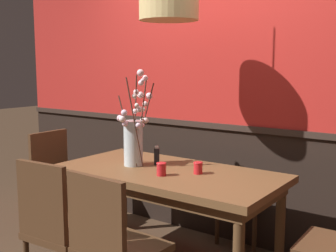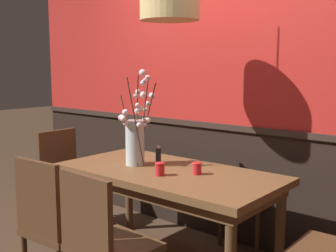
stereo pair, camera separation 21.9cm
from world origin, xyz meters
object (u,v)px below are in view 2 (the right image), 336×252
at_px(chair_far_side_right, 253,186).
at_px(chair_head_west_end, 65,172).
at_px(dining_table, 168,182).
at_px(candle_holder_nearer_edge, 197,168).
at_px(condiment_bottle, 158,156).
at_px(chair_near_side_right, 103,240).
at_px(vase_with_blossoms, 136,137).
at_px(pendant_lamp, 170,4).
at_px(chair_near_side_left, 54,222).
at_px(candle_holder_nearer_center, 160,169).

distance_m(chair_far_side_right, chair_head_west_end, 1.77).
xyz_separation_m(dining_table, chair_far_side_right, (0.28, 0.81, -0.16)).
distance_m(candle_holder_nearer_edge, condiment_bottle, 0.42).
xyz_separation_m(chair_head_west_end, condiment_bottle, (1.12, 0.09, 0.30)).
xyz_separation_m(chair_far_side_right, candle_holder_nearer_edge, (-0.04, -0.77, 0.30)).
distance_m(chair_far_side_right, condiment_bottle, 0.91).
height_order(chair_near_side_right, condiment_bottle, chair_near_side_right).
relative_size(vase_with_blossoms, condiment_bottle, 4.99).
distance_m(dining_table, candle_holder_nearer_edge, 0.28).
height_order(candle_holder_nearer_edge, pendant_lamp, pendant_lamp).
bearing_deg(condiment_bottle, chair_near_side_right, -67.25).
bearing_deg(chair_near_side_right, dining_table, 104.29).
bearing_deg(candle_holder_nearer_edge, chair_far_side_right, 86.80).
bearing_deg(vase_with_blossoms, chair_far_side_right, 54.53).
bearing_deg(chair_near_side_left, candle_holder_nearer_center, 65.31).
bearing_deg(dining_table, vase_with_blossoms, -175.33).
relative_size(chair_near_side_right, pendant_lamp, 1.24).
bearing_deg(chair_head_west_end, candle_holder_nearer_center, -6.68).
height_order(chair_near_side_left, condiment_bottle, chair_near_side_left).
height_order(chair_near_side_right, candle_holder_nearer_edge, chair_near_side_right).
xyz_separation_m(chair_near_side_left, chair_near_side_right, (0.47, 0.00, 0.00)).
bearing_deg(dining_table, candle_holder_nearer_center, -70.66).
height_order(chair_near_side_left, pendant_lamp, pendant_lamp).
xyz_separation_m(dining_table, chair_near_side_left, (-0.26, -0.84, -0.14)).
height_order(chair_far_side_right, condiment_bottle, condiment_bottle).
bearing_deg(candle_holder_nearer_edge, condiment_bottle, 173.38).
xyz_separation_m(vase_with_blossoms, condiment_bottle, (0.14, 0.11, -0.15)).
height_order(chair_head_west_end, condiment_bottle, chair_head_west_end).
height_order(chair_head_west_end, candle_holder_nearer_edge, chair_head_west_end).
distance_m(chair_near_side_left, chair_head_west_end, 1.33).
height_order(dining_table, condiment_bottle, condiment_bottle).
height_order(condiment_bottle, pendant_lamp, pendant_lamp).
distance_m(chair_near_side_left, candle_holder_nearer_center, 0.80).
height_order(chair_far_side_right, chair_near_side_right, chair_near_side_right).
bearing_deg(chair_head_west_end, dining_table, -0.05).
relative_size(candle_holder_nearer_center, candle_holder_nearer_edge, 1.08).
bearing_deg(chair_far_side_right, dining_table, -109.31).
xyz_separation_m(chair_near_side_right, candle_holder_nearer_edge, (0.03, 0.88, 0.27)).
bearing_deg(chair_near_side_right, candle_holder_nearer_edge, 88.17).
bearing_deg(pendant_lamp, chair_near_side_left, -102.99).
height_order(vase_with_blossoms, candle_holder_nearer_center, vase_with_blossoms).
bearing_deg(candle_holder_nearer_edge, dining_table, -170.52).
bearing_deg(chair_near_side_right, candle_holder_nearer_center, 103.09).
bearing_deg(chair_head_west_end, chair_near_side_right, -29.04).
relative_size(chair_head_west_end, condiment_bottle, 6.13).
xyz_separation_m(vase_with_blossoms, candle_holder_nearer_center, (0.37, -0.13, -0.17)).
bearing_deg(chair_head_west_end, pendant_lamp, 3.45).
bearing_deg(dining_table, condiment_bottle, 153.14).
height_order(dining_table, candle_holder_nearer_edge, candle_holder_nearer_edge).
distance_m(chair_near_side_right, vase_with_blossoms, 1.06).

